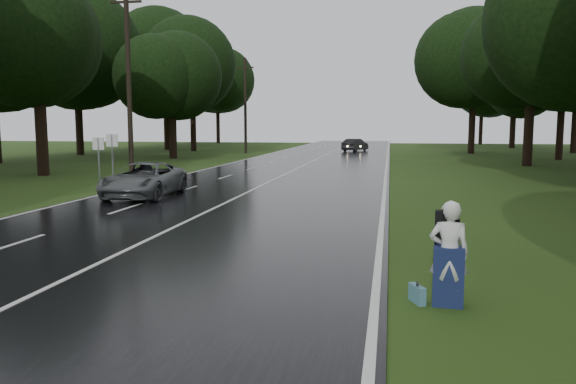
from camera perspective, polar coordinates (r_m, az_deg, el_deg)
name	(u,v)px	position (r m, az deg, el deg)	size (l,w,h in m)	color
ground	(81,274)	(11.93, -20.38, -7.84)	(160.00, 160.00, 0.00)	#274113
road	(278,178)	(30.63, -1.00, 1.43)	(12.00, 140.00, 0.04)	black
lane_center	(278,178)	(30.62, -1.00, 1.48)	(0.12, 140.00, 0.01)	silver
grey_car	(144,180)	(23.24, -14.49, 1.22)	(2.29, 4.96, 1.38)	#55595B
far_car	(355,145)	(61.27, 6.87, 4.79)	(1.44, 4.12, 1.36)	black
hitchhiker	(449,257)	(9.49, 16.09, -6.40)	(0.66, 0.60, 1.74)	silver
suitcase	(417,294)	(9.66, 13.04, -10.12)	(0.12, 0.42, 0.30)	teal
utility_pole_mid	(132,176)	(33.14, -15.65, 1.56)	(1.80, 0.28, 10.73)	black
utility_pole_far	(246,153)	(57.34, -4.33, 3.96)	(1.80, 0.28, 9.58)	black
road_sign_a	(100,188)	(27.30, -18.63, 0.36)	(0.56, 0.10, 2.35)	white
road_sign_b	(114,185)	(28.42, -17.38, 0.65)	(0.59, 0.10, 2.48)	white
tree_left_d	(44,175)	(35.41, -23.68, 1.56)	(9.34, 9.34, 14.59)	black
tree_left_e	(173,158)	(49.94, -11.63, 3.40)	(8.13, 8.13, 12.70)	black
tree_left_f	(194,151)	(63.06, -9.61, 4.15)	(10.39, 10.39, 16.24)	black
tree_right_e	(527,166)	(43.35, 23.19, 2.46)	(9.54, 9.54, 14.90)	black
tree_right_f	(471,153)	(59.95, 18.17, 3.76)	(10.94, 10.94, 17.10)	black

